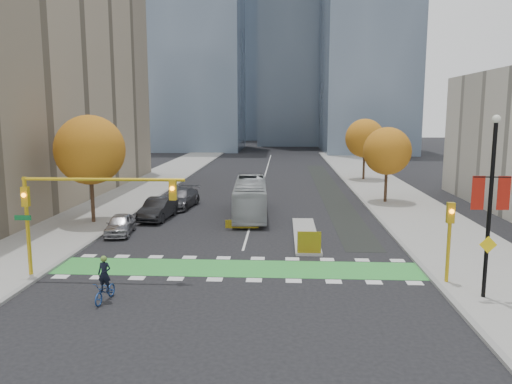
# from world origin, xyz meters

# --- Properties ---
(ground) EXTENTS (300.00, 300.00, 0.00)m
(ground) POSITION_xyz_m (0.00, 0.00, 0.00)
(ground) COLOR black
(ground) RESTS_ON ground
(sidewalk_west) EXTENTS (7.00, 120.00, 0.15)m
(sidewalk_west) POSITION_xyz_m (-13.50, 20.00, 0.07)
(sidewalk_west) COLOR gray
(sidewalk_west) RESTS_ON ground
(sidewalk_east) EXTENTS (7.00, 120.00, 0.15)m
(sidewalk_east) POSITION_xyz_m (13.50, 20.00, 0.07)
(sidewalk_east) COLOR gray
(sidewalk_east) RESTS_ON ground
(curb_west) EXTENTS (0.30, 120.00, 0.16)m
(curb_west) POSITION_xyz_m (-10.00, 20.00, 0.07)
(curb_west) COLOR gray
(curb_west) RESTS_ON ground
(curb_east) EXTENTS (0.30, 120.00, 0.16)m
(curb_east) POSITION_xyz_m (10.00, 20.00, 0.07)
(curb_east) COLOR gray
(curb_east) RESTS_ON ground
(bike_crossing) EXTENTS (20.00, 3.00, 0.01)m
(bike_crossing) POSITION_xyz_m (0.00, 1.50, 0.01)
(bike_crossing) COLOR green
(bike_crossing) RESTS_ON ground
(centre_line) EXTENTS (0.15, 70.00, 0.01)m
(centre_line) POSITION_xyz_m (0.00, 40.00, 0.01)
(centre_line) COLOR silver
(centre_line) RESTS_ON ground
(bike_lane_paint) EXTENTS (2.50, 50.00, 0.01)m
(bike_lane_paint) POSITION_xyz_m (7.50, 30.00, 0.01)
(bike_lane_paint) COLOR black
(bike_lane_paint) RESTS_ON ground
(median_island) EXTENTS (1.60, 10.00, 0.16)m
(median_island) POSITION_xyz_m (4.00, 9.00, 0.08)
(median_island) COLOR gray
(median_island) RESTS_ON ground
(hazard_board) EXTENTS (1.40, 0.12, 1.30)m
(hazard_board) POSITION_xyz_m (4.00, 4.20, 0.80)
(hazard_board) COLOR yellow
(hazard_board) RESTS_ON median_island
(building_west) EXTENTS (16.00, 44.00, 25.00)m
(building_west) POSITION_xyz_m (-24.00, 22.00, 12.50)
(building_west) COLOR gray
(building_west) RESTS_ON ground
(tower_ne) EXTENTS (18.00, 24.00, 60.00)m
(tower_ne) POSITION_xyz_m (20.00, 85.00, 30.00)
(tower_ne) COLOR #47566B
(tower_ne) RESTS_ON ground
(tower_far) EXTENTS (26.00, 26.00, 80.00)m
(tower_far) POSITION_xyz_m (-4.00, 140.00, 40.00)
(tower_far) COLOR #47566B
(tower_far) RESTS_ON ground
(tree_west) EXTENTS (5.20, 5.20, 8.22)m
(tree_west) POSITION_xyz_m (-12.00, 12.00, 5.62)
(tree_west) COLOR #332114
(tree_west) RESTS_ON ground
(tree_east_near) EXTENTS (4.40, 4.40, 7.08)m
(tree_east_near) POSITION_xyz_m (12.00, 22.00, 4.86)
(tree_east_near) COLOR #332114
(tree_east_near) RESTS_ON ground
(tree_east_far) EXTENTS (4.80, 4.80, 7.65)m
(tree_east_far) POSITION_xyz_m (12.50, 38.00, 5.24)
(tree_east_far) COLOR #332114
(tree_east_far) RESTS_ON ground
(traffic_signal_west) EXTENTS (8.53, 0.56, 5.20)m
(traffic_signal_west) POSITION_xyz_m (-7.93, -0.51, 4.03)
(traffic_signal_west) COLOR #BF9914
(traffic_signal_west) RESTS_ON ground
(traffic_signal_east) EXTENTS (0.35, 0.43, 4.10)m
(traffic_signal_east) POSITION_xyz_m (10.50, -0.51, 2.73)
(traffic_signal_east) COLOR #BF9914
(traffic_signal_east) RESTS_ON ground
(banner_lamppost) EXTENTS (1.65, 0.36, 8.28)m
(banner_lamppost) POSITION_xyz_m (11.50, -2.50, 4.61)
(banner_lamppost) COLOR black
(banner_lamppost) RESTS_ON ground
(cyclist) EXTENTS (0.86, 1.89, 2.11)m
(cyclist) POSITION_xyz_m (-5.48, -3.60, 0.71)
(cyclist) COLOR navy
(cyclist) RESTS_ON ground
(bus) EXTENTS (3.07, 10.88, 3.00)m
(bus) POSITION_xyz_m (-0.23, 15.57, 1.50)
(bus) COLOR #A7ADAF
(bus) RESTS_ON ground
(parked_car_a) EXTENTS (2.13, 4.29, 1.41)m
(parked_car_a) POSITION_xyz_m (-8.85, 8.75, 0.70)
(parked_car_a) COLOR #A2A1A6
(parked_car_a) RESTS_ON ground
(parked_car_b) EXTENTS (2.26, 5.29, 1.70)m
(parked_car_b) POSITION_xyz_m (-7.43, 13.75, 0.85)
(parked_car_b) COLOR black
(parked_car_b) RESTS_ON ground
(parked_car_c) EXTENTS (3.05, 6.05, 1.68)m
(parked_car_c) POSITION_xyz_m (-6.70, 18.75, 0.84)
(parked_car_c) COLOR #47464B
(parked_car_c) RESTS_ON ground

